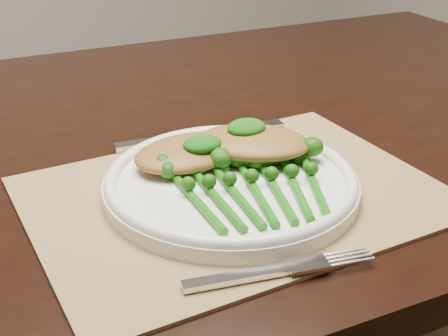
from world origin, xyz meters
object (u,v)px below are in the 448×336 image
placemat (235,195)px  dinner_plate (231,182)px  chicken_fillet_left (189,152)px  dining_table (178,334)px  broccolini_bundle (257,192)px

placemat → dinner_plate: bearing=113.1°
placemat → chicken_fillet_left: size_ratio=3.36×
dining_table → chicken_fillet_left: 0.44m
broccolini_bundle → placemat: bearing=106.7°
dining_table → placemat: 0.43m
chicken_fillet_left → dinner_plate: bearing=-73.4°
dinner_plate → chicken_fillet_left: 0.07m
dinner_plate → broccolini_bundle: 0.05m
dinner_plate → dining_table: bearing=81.6°
dinner_plate → placemat: bearing=-70.6°
dining_table → chicken_fillet_left: (-0.05, -0.15, 0.41)m
chicken_fillet_left → broccolini_bundle: (0.02, -0.11, -0.01)m
placemat → chicken_fillet_left: 0.08m
placemat → broccolini_bundle: size_ratio=2.13×
chicken_fillet_left → broccolini_bundle: chicken_fillet_left is taller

